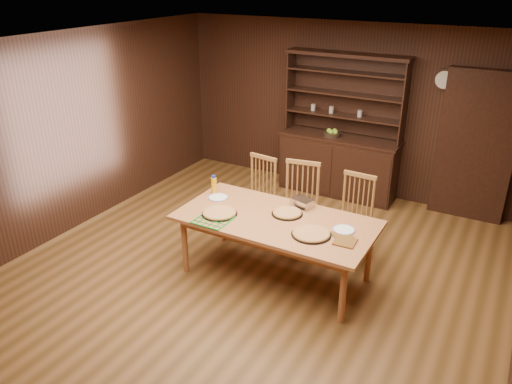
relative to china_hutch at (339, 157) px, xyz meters
The scene contains 20 objects.
floor 2.82m from the china_hutch, 89.99° to the right, with size 6.00×6.00×0.00m, color brown.
room_shell 2.92m from the china_hutch, 89.99° to the right, with size 6.00×6.00×6.00m.
china_hutch is the anchor object (origin of this frame).
doorway 1.96m from the china_hutch, ahead, with size 1.00×0.18×2.10m, color black.
wall_clock 1.89m from the china_hutch, ahead, with size 0.30×0.05×0.30m.
dining_table 2.61m from the china_hutch, 85.02° to the right, with size 2.20×1.10×0.75m.
chair_left 1.79m from the china_hutch, 105.32° to the right, with size 0.48×0.47×1.06m.
chair_center 1.81m from the china_hutch, 85.01° to the right, with size 0.53×0.51×1.13m.
chair_right 1.88m from the china_hutch, 63.69° to the right, with size 0.45×0.43×1.05m.
pizza_left 2.84m from the china_hutch, 97.69° to the right, with size 0.41×0.41×0.04m.
pizza_right 2.85m from the china_hutch, 75.36° to the right, with size 0.42×0.42×0.04m.
pizza_center 2.47m from the china_hutch, 83.24° to the right, with size 0.36×0.36×0.04m.
cooling_rack 2.99m from the china_hutch, 96.92° to the right, with size 0.36×0.36×0.02m, color #0CA22E, non-canonical shape.
plate_left 2.55m from the china_hutch, 104.34° to the right, with size 0.24×0.24×0.02m.
plate_right 2.68m from the china_hutch, 68.54° to the right, with size 0.24×0.24×0.02m.
foil_dish 2.21m from the china_hutch, 80.72° to the right, with size 0.24×0.18×0.10m, color silver.
juice_bottle 2.50m from the china_hutch, 107.41° to the right, with size 0.07×0.07×0.24m.
pot_holder_a 2.94m from the china_hutch, 68.41° to the right, with size 0.21×0.21×0.02m, color #B01418.
pot_holder_b 2.81m from the china_hutch, 68.84° to the right, with size 0.20×0.20×0.01m, color #B01418.
fruit_bowl 0.41m from the china_hutch, 149.06° to the right, with size 0.26×0.26×0.12m.
Camera 1 is at (2.44, -4.25, 3.29)m, focal length 35.00 mm.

